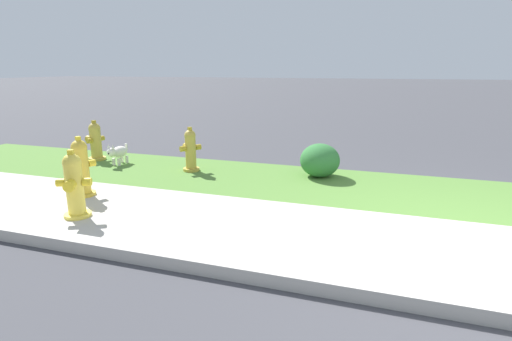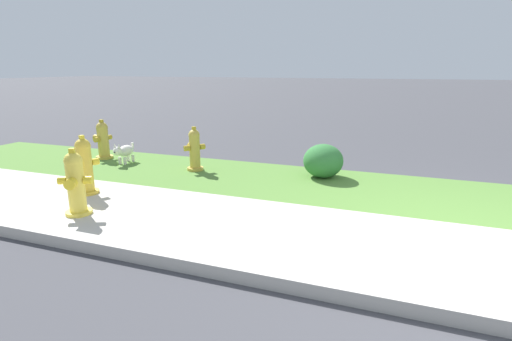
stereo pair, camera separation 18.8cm
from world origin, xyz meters
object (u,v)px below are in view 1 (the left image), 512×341
Objects in this scene: fire_hydrant_at_driveway at (95,141)px; shrub_bush_far_verge at (320,160)px; fire_hydrant_far_end at (190,150)px; small_white_dog at (118,152)px; fire_hydrant_across_street at (81,168)px; fire_hydrant_mid_block at (74,186)px.

fire_hydrant_at_driveway is 4.07m from shrub_bush_far_verge.
small_white_dog is at bearing 129.35° from fire_hydrant_far_end.
fire_hydrant_at_driveway is at bearing 61.13° from fire_hydrant_across_street.
shrub_bush_far_verge is at bearing -82.70° from fire_hydrant_at_driveway.
fire_hydrant_mid_block is at bearing -138.95° from fire_hydrant_at_driveway.
fire_hydrant_far_end is 1.40m from small_white_dog.
fire_hydrant_far_end is 0.91× the size of fire_hydrant_across_street.
small_white_dog is 3.47m from shrub_bush_far_verge.
shrub_bush_far_verge is (2.31, 2.60, -0.12)m from fire_hydrant_mid_block.
fire_hydrant_mid_block is 1.28× the size of shrub_bush_far_verge.
small_white_dog is (-0.66, 1.61, -0.16)m from fire_hydrant_across_street.
fire_hydrant_far_end is at bearing -171.63° from shrub_bush_far_verge.
small_white_dog is (0.62, -0.20, -0.13)m from fire_hydrant_at_driveway.
fire_hydrant_far_end is 1.19× the size of shrub_bush_far_verge.
fire_hydrant_at_driveway is at bearing -107.95° from small_white_dog.
fire_hydrant_across_street reaches higher than fire_hydrant_far_end.
fire_hydrant_far_end reaches higher than small_white_dog.
fire_hydrant_at_driveway is 0.91× the size of fire_hydrant_across_street.
fire_hydrant_across_street is at bearing -145.26° from shrub_bush_far_verge.
fire_hydrant_across_street is (-0.73, -1.63, 0.04)m from fire_hydrant_far_end.
fire_hydrant_across_street is at bearing -139.28° from fire_hydrant_at_driveway.
fire_hydrant_at_driveway is at bearing -178.21° from shrub_bush_far_verge.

